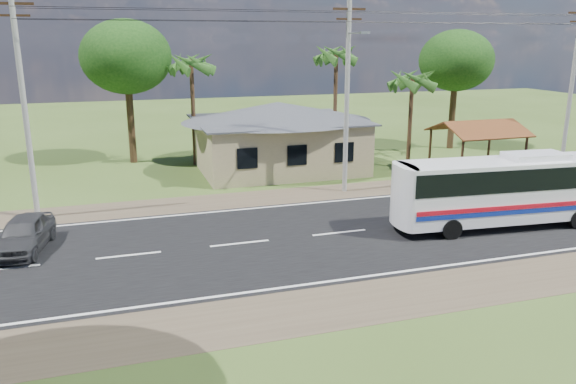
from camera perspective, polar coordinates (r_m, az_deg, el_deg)
name	(u,v)px	position (r m, az deg, el deg)	size (l,w,h in m)	color
ground	(339,233)	(25.00, 5.22, -4.17)	(120.00, 120.00, 0.00)	#384E1B
road	(339,233)	(25.00, 5.22, -4.15)	(120.00, 16.00, 0.03)	black
house	(278,129)	(36.62, -1.05, 6.40)	(12.40, 10.00, 5.00)	tan
waiting_shed	(478,130)	(37.90, 18.77, 6.03)	(5.20, 4.48, 3.35)	#372314
concrete_barrier	(490,176)	(35.45, 19.87, 1.57)	(7.00, 0.30, 0.90)	#9E9E99
utility_poles	(342,88)	(30.70, 5.46, 10.49)	(32.80, 2.22, 11.00)	#9E9E99
palm_near	(412,80)	(37.77, 12.53, 11.01)	(2.80, 2.80, 6.70)	#47301E
palm_mid	(336,56)	(40.21, 4.92, 13.61)	(2.80, 2.80, 8.20)	#47301E
palm_far	(191,65)	(38.10, -9.81, 12.64)	(2.80, 2.80, 7.70)	#47301E
tree_behind_house	(126,57)	(39.75, -16.12, 13.01)	(6.00, 6.00, 9.61)	#47301E
tree_behind_shed	(456,61)	(45.38, 16.73, 12.63)	(5.60, 5.60, 9.02)	#47301E
coach_bus	(515,185)	(27.33, 22.06, 0.65)	(10.98, 3.14, 3.36)	white
motorcycle	(503,173)	(36.11, 20.96, 1.77)	(0.65, 1.86, 0.98)	black
person	(498,171)	(35.08, 20.53, 1.98)	(0.59, 0.39, 1.62)	#1A4192
small_car	(24,234)	(25.05, -25.25, -3.87)	(1.68, 4.18, 1.42)	#2D2D2F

